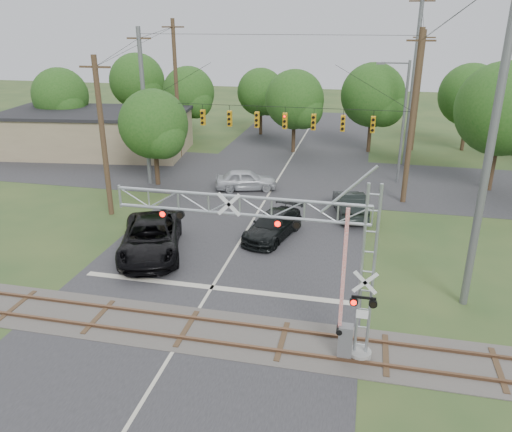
% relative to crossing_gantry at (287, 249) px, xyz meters
% --- Properties ---
extents(ground, '(160.00, 160.00, 0.00)m').
position_rel_crossing_gantry_xyz_m(ground, '(-4.15, -1.64, -4.25)').
color(ground, '#2B4520').
rests_on(ground, ground).
extents(road_main, '(14.00, 90.00, 0.02)m').
position_rel_crossing_gantry_xyz_m(road_main, '(-4.15, 8.36, -4.24)').
color(road_main, '#29292B').
rests_on(road_main, ground).
extents(road_cross, '(90.00, 12.00, 0.02)m').
position_rel_crossing_gantry_xyz_m(road_cross, '(-4.15, 22.36, -4.23)').
color(road_cross, '#29292B').
rests_on(road_cross, ground).
extents(railroad_track, '(90.00, 3.20, 0.17)m').
position_rel_crossing_gantry_xyz_m(railroad_track, '(-4.15, 0.36, -4.21)').
color(railroad_track, '#4B4741').
rests_on(railroad_track, ground).
extents(crossing_gantry, '(9.76, 0.88, 6.92)m').
position_rel_crossing_gantry_xyz_m(crossing_gantry, '(0.00, 0.00, 0.00)').
color(crossing_gantry, gray).
rests_on(crossing_gantry, ground).
extents(traffic_signal_span, '(19.34, 0.36, 11.50)m').
position_rel_crossing_gantry_xyz_m(traffic_signal_span, '(-3.30, 18.36, 1.41)').
color(traffic_signal_span, slate).
rests_on(traffic_signal_span, ground).
extents(pickup_black, '(5.09, 7.34, 1.86)m').
position_rel_crossing_gantry_xyz_m(pickup_black, '(-8.47, 6.75, -3.32)').
color(pickup_black, black).
rests_on(pickup_black, ground).
extents(car_dark, '(3.31, 5.40, 1.46)m').
position_rel_crossing_gantry_xyz_m(car_dark, '(-2.45, 10.37, -3.52)').
color(car_dark, black).
rests_on(car_dark, ground).
extents(sedan_silver, '(4.88, 3.06, 1.55)m').
position_rel_crossing_gantry_xyz_m(sedan_silver, '(-6.05, 18.60, -3.47)').
color(sedan_silver, '#ADB0B5').
rests_on(sedan_silver, ground).
extents(suv_dark, '(2.61, 5.11, 1.61)m').
position_rel_crossing_gantry_xyz_m(suv_dark, '(1.79, 14.89, -3.44)').
color(suv_dark, black).
rests_on(suv_dark, ground).
extents(commercial_building, '(18.01, 10.82, 3.98)m').
position_rel_crossing_gantry_xyz_m(commercial_building, '(-22.54, 26.43, -2.25)').
color(commercial_building, '#87795A').
rests_on(commercial_building, ground).
extents(streetlight, '(2.45, 0.26, 9.20)m').
position_rel_crossing_gantry_xyz_m(streetlight, '(4.94, 22.95, 0.90)').
color(streetlight, slate).
rests_on(streetlight, ground).
extents(utility_poles, '(23.63, 29.26, 14.38)m').
position_rel_crossing_gantry_xyz_m(utility_poles, '(-0.71, 20.87, 2.12)').
color(utility_poles, '#3E2F1C').
rests_on(utility_poles, ground).
extents(treeline, '(52.59, 24.60, 9.35)m').
position_rel_crossing_gantry_xyz_m(treeline, '(-3.48, 30.35, 0.98)').
color(treeline, '#3C2B1B').
rests_on(treeline, ground).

